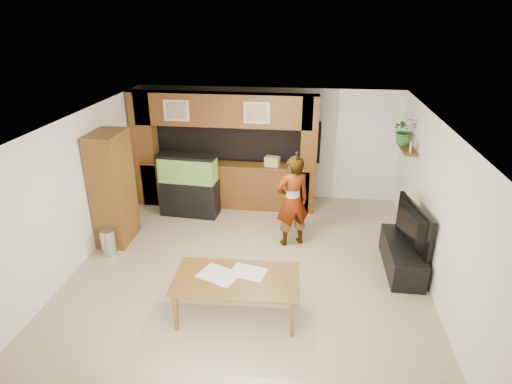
# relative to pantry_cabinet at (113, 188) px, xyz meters

# --- Properties ---
(floor) EXTENTS (6.50, 6.50, 0.00)m
(floor) POSITION_rel_pantry_cabinet_xyz_m (2.70, -0.68, -1.09)
(floor) COLOR tan
(floor) RESTS_ON ground
(ceiling) EXTENTS (6.50, 6.50, 0.00)m
(ceiling) POSITION_rel_pantry_cabinet_xyz_m (2.70, -0.68, 1.51)
(ceiling) COLOR white
(ceiling) RESTS_ON wall_back
(wall_back) EXTENTS (6.00, 0.00, 6.00)m
(wall_back) POSITION_rel_pantry_cabinet_xyz_m (2.70, 2.57, 0.21)
(wall_back) COLOR silver
(wall_back) RESTS_ON floor
(wall_left) EXTENTS (0.00, 6.50, 6.50)m
(wall_left) POSITION_rel_pantry_cabinet_xyz_m (-0.30, -0.68, 0.21)
(wall_left) COLOR silver
(wall_left) RESTS_ON floor
(wall_right) EXTENTS (0.00, 6.50, 6.50)m
(wall_right) POSITION_rel_pantry_cabinet_xyz_m (5.70, -0.68, 0.21)
(wall_right) COLOR silver
(wall_right) RESTS_ON floor
(partition) EXTENTS (4.20, 0.99, 2.60)m
(partition) POSITION_rel_pantry_cabinet_xyz_m (1.75, 1.95, 0.23)
(partition) COLOR brown
(partition) RESTS_ON floor
(wall_clock) EXTENTS (0.05, 0.25, 0.25)m
(wall_clock) POSITION_rel_pantry_cabinet_xyz_m (-0.27, 0.32, 0.81)
(wall_clock) COLOR black
(wall_clock) RESTS_ON wall_left
(wall_shelf) EXTENTS (0.25, 0.90, 0.04)m
(wall_shelf) POSITION_rel_pantry_cabinet_xyz_m (5.55, 1.27, 0.61)
(wall_shelf) COLOR brown
(wall_shelf) RESTS_ON wall_right
(pantry_cabinet) EXTENTS (0.54, 0.89, 2.17)m
(pantry_cabinet) POSITION_rel_pantry_cabinet_xyz_m (0.00, 0.00, 0.00)
(pantry_cabinet) COLOR brown
(pantry_cabinet) RESTS_ON floor
(trash_can) EXTENTS (0.27, 0.27, 0.50)m
(trash_can) POSITION_rel_pantry_cabinet_xyz_m (0.05, -0.57, -0.84)
(trash_can) COLOR #B2B2B7
(trash_can) RESTS_ON floor
(aquarium) EXTENTS (1.26, 0.47, 1.39)m
(aquarium) POSITION_rel_pantry_cabinet_xyz_m (1.10, 1.27, -0.41)
(aquarium) COLOR black
(aquarium) RESTS_ON floor
(tv_stand) EXTENTS (0.54, 1.49, 0.50)m
(tv_stand) POSITION_rel_pantry_cabinet_xyz_m (5.35, -0.39, -0.84)
(tv_stand) COLOR black
(tv_stand) RESTS_ON floor
(television) EXTENTS (0.43, 1.26, 0.72)m
(television) POSITION_rel_pantry_cabinet_xyz_m (5.35, -0.39, -0.23)
(television) COLOR black
(television) RESTS_ON tv_stand
(photo_frame) EXTENTS (0.05, 0.15, 0.20)m
(photo_frame) POSITION_rel_pantry_cabinet_xyz_m (5.55, 1.00, 0.73)
(photo_frame) COLOR tan
(photo_frame) RESTS_ON wall_shelf
(potted_plant) EXTENTS (0.59, 0.54, 0.56)m
(potted_plant) POSITION_rel_pantry_cabinet_xyz_m (5.52, 1.48, 0.91)
(potted_plant) COLOR #2E6629
(potted_plant) RESTS_ON wall_shelf
(person) EXTENTS (0.77, 0.66, 1.79)m
(person) POSITION_rel_pantry_cabinet_xyz_m (3.39, 0.26, -0.19)
(person) COLOR tan
(person) RESTS_ON floor
(microphone) EXTENTS (0.04, 0.11, 0.18)m
(microphone) POSITION_rel_pantry_cabinet_xyz_m (3.44, 0.10, 0.76)
(microphone) COLOR black
(microphone) RESTS_ON person
(dining_table) EXTENTS (1.85, 1.09, 0.64)m
(dining_table) POSITION_rel_pantry_cabinet_xyz_m (2.70, -1.99, -0.77)
(dining_table) COLOR brown
(dining_table) RESTS_ON floor
(newspaper_a) EXTENTS (0.56, 0.46, 0.01)m
(newspaper_a) POSITION_rel_pantry_cabinet_xyz_m (2.83, -1.79, -0.45)
(newspaper_a) COLOR silver
(newspaper_a) RESTS_ON dining_table
(newspaper_b) EXTENTS (0.68, 0.59, 0.01)m
(newspaper_b) POSITION_rel_pantry_cabinet_xyz_m (2.42, -1.91, -0.44)
(newspaper_b) COLOR silver
(newspaper_b) RESTS_ON dining_table
(newspaper_c) EXTENTS (0.56, 0.46, 0.01)m
(newspaper_c) POSITION_rel_pantry_cabinet_xyz_m (2.85, -1.79, -0.45)
(newspaper_c) COLOR silver
(newspaper_c) RESTS_ON dining_table
(counter_box) EXTENTS (0.35, 0.27, 0.21)m
(counter_box) POSITION_rel_pantry_cabinet_xyz_m (2.87, 1.77, 0.06)
(counter_box) COLOR tan
(counter_box) RESTS_ON partition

